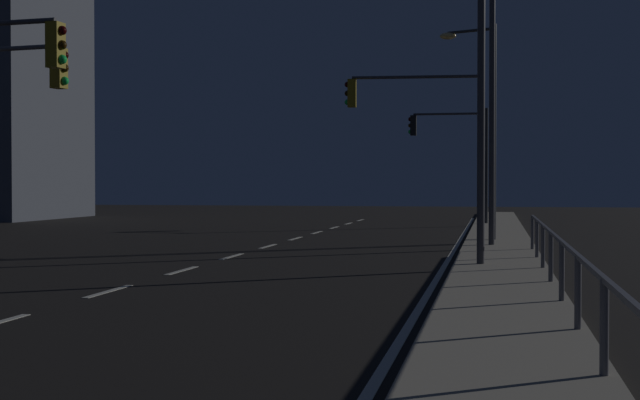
# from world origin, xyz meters

# --- Properties ---
(ground_plane) EXTENTS (112.00, 112.00, 0.00)m
(ground_plane) POSITION_xyz_m (0.00, 17.50, 0.00)
(ground_plane) COLOR black
(ground_plane) RESTS_ON ground
(sidewalk_right) EXTENTS (2.16, 77.00, 0.14)m
(sidewalk_right) POSITION_xyz_m (7.24, 17.50, 0.07)
(sidewalk_right) COLOR #9E937F
(sidewalk_right) RESTS_ON ground
(lane_markings_center) EXTENTS (0.14, 50.00, 0.01)m
(lane_markings_center) POSITION_xyz_m (0.00, 21.00, 0.01)
(lane_markings_center) COLOR silver
(lane_markings_center) RESTS_ON ground
(lane_edge_line) EXTENTS (0.14, 53.00, 0.01)m
(lane_edge_line) POSITION_xyz_m (5.91, 22.50, 0.01)
(lane_edge_line) COLOR silver
(lane_edge_line) RESTS_ON ground
(traffic_light_far_center) EXTENTS (3.74, 0.34, 5.38)m
(traffic_light_far_center) POSITION_xyz_m (5.15, 39.82, 3.92)
(traffic_light_far_center) COLOR #2D3033
(traffic_light_far_center) RESTS_ON sidewalk_right
(traffic_light_far_left) EXTENTS (4.65, 0.59, 5.72)m
(traffic_light_far_left) POSITION_xyz_m (4.69, 27.66, 4.20)
(traffic_light_far_left) COLOR #4C4C51
(traffic_light_far_left) RESTS_ON sidewalk_right
(street_lamp_across_street) EXTENTS (1.92, 0.90, 7.18)m
(street_lamp_across_street) POSITION_xyz_m (6.77, 27.87, 4.47)
(street_lamp_across_street) COLOR #2D3033
(street_lamp_across_street) RESTS_ON sidewalk_right
(street_lamp_far_end) EXTENTS (1.79, 1.60, 8.41)m
(street_lamp_far_end) POSITION_xyz_m (6.78, 24.95, 5.14)
(street_lamp_far_end) COLOR #38383D
(street_lamp_far_end) RESTS_ON sidewalk_right
(street_lamp_corner) EXTENTS (1.25, 1.31, 7.18)m
(street_lamp_corner) POSITION_xyz_m (6.95, 18.42, 4.44)
(street_lamp_corner) COLOR #38383D
(street_lamp_corner) RESTS_ON sidewalk_right
(barrier_fence) EXTENTS (0.09, 25.68, 0.98)m
(barrier_fence) POSITION_xyz_m (8.17, 10.79, 0.87)
(barrier_fence) COLOR #59595E
(barrier_fence) RESTS_ON sidewalk_right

